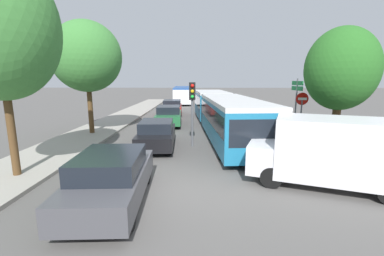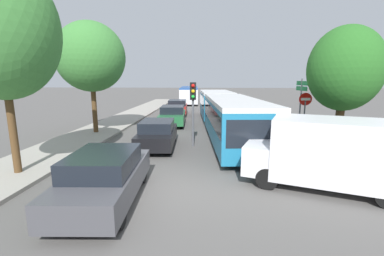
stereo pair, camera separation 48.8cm
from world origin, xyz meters
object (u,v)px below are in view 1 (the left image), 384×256
(traffic_light, at_px, (192,100))
(tree_right_near, at_px, (341,69))
(city_bus_rear, at_px, (182,94))
(white_van, at_px, (333,151))
(queued_car_black, at_px, (157,134))
(queued_car_graphite, at_px, (111,178))
(direction_sign_post, at_px, (297,95))
(queued_car_red, at_px, (172,107))
(queued_car_green, at_px, (169,116))
(tree_left_mid, at_px, (87,57))
(articulated_bus, at_px, (221,110))
(no_entry_sign, at_px, (301,109))

(traffic_light, distance_m, tree_right_near, 7.45)
(city_bus_rear, height_order, white_van, city_bus_rear)
(city_bus_rear, relative_size, traffic_light, 3.27)
(city_bus_rear, xyz_separation_m, queued_car_black, (0.25, -26.04, -0.64))
(queued_car_graphite, distance_m, traffic_light, 7.02)
(queued_car_black, bearing_deg, city_bus_rear, -2.67)
(tree_right_near, bearing_deg, direction_sign_post, 95.62)
(queued_car_graphite, relative_size, queued_car_red, 1.01)
(queued_car_black, relative_size, tree_right_near, 0.70)
(traffic_light, relative_size, direction_sign_post, 0.94)
(queued_car_red, relative_size, traffic_light, 1.30)
(traffic_light, bearing_deg, white_van, 38.53)
(queued_car_green, distance_m, white_van, 13.34)
(tree_left_mid, bearing_deg, articulated_bus, 11.34)
(no_entry_sign, relative_size, tree_left_mid, 0.40)
(queued_car_green, height_order, queued_car_red, queued_car_green)
(city_bus_rear, distance_m, no_entry_sign, 25.86)
(queued_car_red, distance_m, white_van, 18.78)
(queued_car_green, distance_m, tree_right_near, 11.92)
(traffic_light, bearing_deg, queued_car_graphite, -23.47)
(queued_car_green, height_order, direction_sign_post, direction_sign_post)
(queued_car_green, distance_m, traffic_light, 6.93)
(city_bus_rear, distance_m, direction_sign_post, 23.60)
(traffic_light, bearing_deg, queued_car_red, -174.20)
(city_bus_rear, bearing_deg, queued_car_black, 177.41)
(queued_car_black, bearing_deg, white_van, -129.10)
(white_van, relative_size, traffic_light, 1.58)
(white_van, height_order, traffic_light, traffic_light)
(city_bus_rear, distance_m, tree_right_near, 27.89)
(direction_sign_post, bearing_deg, traffic_light, 23.00)
(direction_sign_post, bearing_deg, queued_car_green, -22.54)
(queued_car_graphite, relative_size, tree_left_mid, 0.63)
(articulated_bus, relative_size, direction_sign_post, 4.73)
(queued_car_black, relative_size, tree_left_mid, 0.60)
(articulated_bus, distance_m, white_van, 10.01)
(queued_car_red, distance_m, traffic_light, 12.64)
(queued_car_red, distance_m, tree_left_mid, 11.22)
(articulated_bus, distance_m, queued_car_green, 4.37)
(articulated_bus, distance_m, direction_sign_post, 5.10)
(queued_car_black, bearing_deg, traffic_light, -84.77)
(direction_sign_post, bearing_deg, queued_car_graphite, 41.99)
(tree_left_mid, bearing_deg, no_entry_sign, -6.87)
(city_bus_rear, distance_m, queued_car_graphite, 32.22)
(queued_car_black, xyz_separation_m, tree_right_near, (9.14, -0.09, 3.29))
(articulated_bus, distance_m, queued_car_red, 8.89)
(queued_car_graphite, bearing_deg, queued_car_green, -4.14)
(queued_car_red, bearing_deg, white_van, -161.05)
(queued_car_green, relative_size, white_van, 0.83)
(queued_car_graphite, distance_m, queued_car_green, 12.86)
(articulated_bus, relative_size, no_entry_sign, 6.04)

